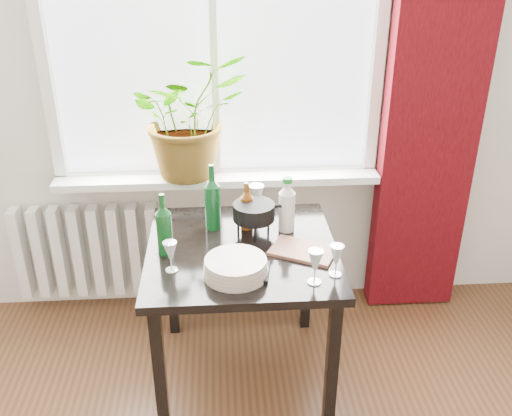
{
  "coord_description": "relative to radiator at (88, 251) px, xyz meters",
  "views": [
    {
      "loc": [
        0.01,
        -0.67,
        2.04
      ],
      "look_at": [
        0.16,
        1.55,
        0.94
      ],
      "focal_mm": 40.0,
      "sensor_mm": 36.0,
      "label": 1
    }
  ],
  "objects": [
    {
      "name": "wineglass_back_center",
      "position": [
        0.94,
        -0.34,
        0.45
      ],
      "size": [
        0.1,
        0.1,
        0.18
      ],
      "primitive_type": null,
      "rotation": [
        0.0,
        0.0,
        -0.3
      ],
      "color": "silver",
      "rests_on": "table"
    },
    {
      "name": "radiator",
      "position": [
        0.0,
        0.0,
        0.0
      ],
      "size": [
        0.8,
        0.1,
        0.55
      ],
      "color": "white",
      "rests_on": "ground"
    },
    {
      "name": "wineglass_back_left",
      "position": [
        0.72,
        -0.29,
        0.44
      ],
      "size": [
        0.08,
        0.08,
        0.16
      ],
      "primitive_type": null,
      "rotation": [
        0.0,
        0.0,
        -0.31
      ],
      "color": "#AFB8BD",
      "rests_on": "table"
    },
    {
      "name": "wineglass_front_right",
      "position": [
        1.13,
        -0.93,
        0.44
      ],
      "size": [
        0.08,
        0.08,
        0.15
      ],
      "primitive_type": null,
      "rotation": [
        0.0,
        0.0,
        0.26
      ],
      "color": "silver",
      "rests_on": "table"
    },
    {
      "name": "window",
      "position": [
        0.75,
        0.04,
        1.22
      ],
      "size": [
        1.72,
        0.08,
        1.62
      ],
      "color": "white",
      "rests_on": "ground"
    },
    {
      "name": "cleaning_bottle",
      "position": [
        1.07,
        -0.48,
        0.49
      ],
      "size": [
        0.1,
        0.1,
        0.27
      ],
      "primitive_type": null,
      "rotation": [
        0.0,
        0.0,
        0.38
      ],
      "color": "silver",
      "rests_on": "table"
    },
    {
      "name": "curtain",
      "position": [
        1.87,
        -0.06,
        0.92
      ],
      "size": [
        0.5,
        0.12,
        2.56
      ],
      "color": "#390509",
      "rests_on": "ground"
    },
    {
      "name": "table",
      "position": [
        0.85,
        -0.63,
        0.27
      ],
      "size": [
        0.85,
        0.85,
        0.74
      ],
      "color": "black",
      "rests_on": "ground"
    },
    {
      "name": "windowsill",
      "position": [
        0.75,
        -0.03,
        0.44
      ],
      "size": [
        1.72,
        0.2,
        0.04
      ],
      "color": "white",
      "rests_on": "ground"
    },
    {
      "name": "potted_plant",
      "position": [
        0.61,
        -0.02,
        0.79
      ],
      "size": [
        0.72,
        0.68,
        0.65
      ],
      "primitive_type": "imported",
      "rotation": [
        0.0,
        0.0,
        0.33
      ],
      "color": "#2F8022",
      "rests_on": "windowsill"
    },
    {
      "name": "wineglass_far_right",
      "position": [
        1.23,
        -0.88,
        0.43
      ],
      "size": [
        0.07,
        0.07,
        0.14
      ],
      "primitive_type": null,
      "rotation": [
        0.0,
        0.0,
        0.25
      ],
      "color": "silver",
      "rests_on": "table"
    },
    {
      "name": "wine_bottle_right",
      "position": [
        0.72,
        -0.43,
        0.52
      ],
      "size": [
        0.09,
        0.09,
        0.33
      ],
      "primitive_type": null,
      "rotation": [
        0.0,
        0.0,
        0.28
      ],
      "color": "#0C3F19",
      "rests_on": "table"
    },
    {
      "name": "tv_remote",
      "position": [
        0.93,
        -0.85,
        0.37
      ],
      "size": [
        0.07,
        0.16,
        0.02
      ],
      "primitive_type": "cube",
      "rotation": [
        0.0,
        0.0,
        -0.15
      ],
      "color": "black",
      "rests_on": "table"
    },
    {
      "name": "plate_stack",
      "position": [
        0.82,
        -0.85,
        0.4
      ],
      "size": [
        0.33,
        0.33,
        0.07
      ],
      "primitive_type": "cylinder",
      "rotation": [
        0.0,
        0.0,
        0.24
      ],
      "color": "#C2B1A1",
      "rests_on": "table"
    },
    {
      "name": "cutting_board",
      "position": [
        1.12,
        -0.69,
        0.37
      ],
      "size": [
        0.33,
        0.29,
        0.01
      ],
      "primitive_type": "cube",
      "rotation": [
        0.0,
        0.0,
        -0.47
      ],
      "color": "#8E5840",
      "rests_on": "table"
    },
    {
      "name": "bottle_amber",
      "position": [
        0.88,
        -0.45,
        0.48
      ],
      "size": [
        0.07,
        0.07,
        0.24
      ],
      "primitive_type": null,
      "rotation": [
        0.0,
        0.0,
        -0.33
      ],
      "color": "#6B350B",
      "rests_on": "table"
    },
    {
      "name": "wine_bottle_left",
      "position": [
        0.51,
        -0.66,
        0.5
      ],
      "size": [
        0.07,
        0.07,
        0.29
      ],
      "primitive_type": null,
      "rotation": [
        0.0,
        0.0,
        -0.04
      ],
      "color": "#0B3D15",
      "rests_on": "table"
    },
    {
      "name": "fondue_pot",
      "position": [
        0.91,
        -0.5,
        0.44
      ],
      "size": [
        0.25,
        0.22,
        0.15
      ],
      "primitive_type": null,
      "rotation": [
        0.0,
        0.0,
        0.13
      ],
      "color": "black",
      "rests_on": "table"
    },
    {
      "name": "wineglass_front_left",
      "position": [
        0.55,
        -0.8,
        0.43
      ],
      "size": [
        0.06,
        0.06,
        0.14
      ],
      "primitive_type": null,
      "rotation": [
        0.0,
        0.0,
        0.08
      ],
      "color": "silver",
      "rests_on": "table"
    }
  ]
}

